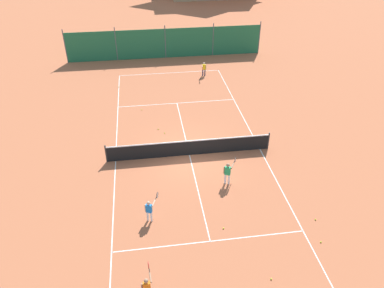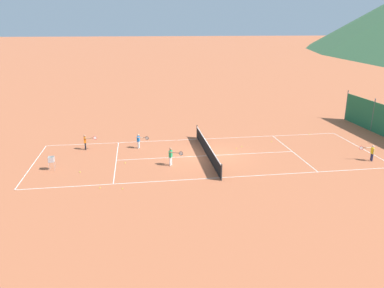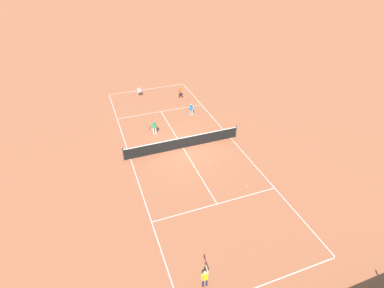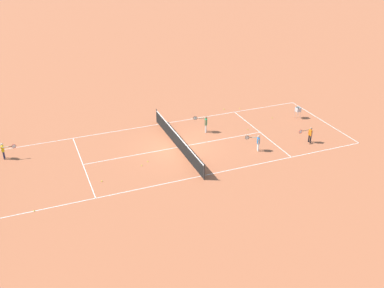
{
  "view_description": "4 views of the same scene",
  "coord_description": "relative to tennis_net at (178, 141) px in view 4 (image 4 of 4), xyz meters",
  "views": [
    {
      "loc": [
        -2.32,
        -17.06,
        12.1
      ],
      "look_at": [
        0.14,
        -0.04,
        0.75
      ],
      "focal_mm": 35.0,
      "sensor_mm": 36.0,
      "label": 1
    },
    {
      "loc": [
        24.78,
        -4.82,
        8.92
      ],
      "look_at": [
        -0.43,
        -1.04,
        0.79
      ],
      "focal_mm": 35.0,
      "sensor_mm": 36.0,
      "label": 2
    },
    {
      "loc": [
        5.99,
        18.11,
        13.28
      ],
      "look_at": [
        -0.34,
        1.09,
        0.98
      ],
      "focal_mm": 28.0,
      "sensor_mm": 36.0,
      "label": 3
    },
    {
      "loc": [
        -25.53,
        9.25,
        14.0
      ],
      "look_at": [
        -1.4,
        -0.49,
        0.82
      ],
      "focal_mm": 42.0,
      "sensor_mm": 36.0,
      "label": 4
    }
  ],
  "objects": [
    {
      "name": "player_near_baseline",
      "position": [
        -2.43,
        -4.78,
        0.17
      ],
      "size": [
        0.66,
        0.88,
        1.13
      ],
      "color": "white",
      "rests_on": "ground"
    },
    {
      "name": "tennis_ball_by_net_left",
      "position": [
        -1.2,
        2.48,
        -0.47
      ],
      "size": [
        0.07,
        0.07,
        0.07
      ],
      "primitive_type": "sphere",
      "color": "#CCE033",
      "rests_on": "ground"
    },
    {
      "name": "tennis_ball_service_box",
      "position": [
        4.91,
        -5.85,
        -0.47
      ],
      "size": [
        0.07,
        0.07,
        0.07
      ],
      "primitive_type": "sphere",
      "color": "#CCE033",
      "rests_on": "ground"
    },
    {
      "name": "tennis_ball_by_net_right",
      "position": [
        4.58,
        -7.13,
        -0.47
      ],
      "size": [
        0.07,
        0.07,
        0.07
      ],
      "primitive_type": "sphere",
      "color": "#CCE033",
      "rests_on": "ground"
    },
    {
      "name": "ball_hopper",
      "position": [
        1.2,
        -10.4,
        0.15
      ],
      "size": [
        0.36,
        0.36,
        0.89
      ],
      "color": "#B7B7BC",
      "rests_on": "ground"
    },
    {
      "name": "player_far_service",
      "position": [
        2.69,
        10.93,
        0.16
      ],
      "size": [
        0.46,
        0.94,
        1.12
      ],
      "color": "#23284C",
      "rests_on": "ground"
    },
    {
      "name": "tennis_net",
      "position": [
        0.0,
        0.0,
        0.0
      ],
      "size": [
        9.18,
        0.08,
        1.06
      ],
      "color": "#2D2D2D",
      "rests_on": "ground"
    },
    {
      "name": "tennis_ball_alley_left",
      "position": [
        1.94,
        -8.59,
        -0.47
      ],
      "size": [
        0.07,
        0.07,
        0.07
      ],
      "primitive_type": "sphere",
      "color": "#CCE033",
      "rests_on": "ground"
    },
    {
      "name": "court_line_markings",
      "position": [
        0.0,
        0.0,
        -0.5
      ],
      "size": [
        8.25,
        23.85,
        0.01
      ],
      "color": "white",
      "rests_on": "ground"
    },
    {
      "name": "ground_plane",
      "position": [
        0.0,
        0.0,
        -0.5
      ],
      "size": [
        600.0,
        600.0,
        0.0
      ],
      "primitive_type": "plane",
      "color": "#B7603D"
    },
    {
      "name": "player_near_service",
      "position": [
        -2.71,
        -8.71,
        0.17
      ],
      "size": [
        0.39,
        0.98,
        1.15
      ],
      "color": "black",
      "rests_on": "ground"
    },
    {
      "name": "player_far_baseline",
      "position": [
        1.56,
        -2.72,
        0.23
      ],
      "size": [
        0.79,
        0.89,
        1.24
      ],
      "color": "white",
      "rests_on": "ground"
    },
    {
      "name": "tennis_ball_far_corner",
      "position": [
        0.7,
        -5.78,
        -0.47
      ],
      "size": [
        0.07,
        0.07,
        0.07
      ],
      "primitive_type": "sphere",
      "color": "#CCE033",
      "rests_on": "ground"
    },
    {
      "name": "tennis_ball_near_corner",
      "position": [
        -4.11,
        9.68,
        -0.47
      ],
      "size": [
        0.07,
        0.07,
        0.07
      ],
      "primitive_type": "sphere",
      "color": "#CCE033",
      "rests_on": "ground"
    },
    {
      "name": "tennis_ball_alley_right",
      "position": [
        -1.55,
        2.99,
        -0.47
      ],
      "size": [
        0.07,
        0.07,
        0.07
      ],
      "primitive_type": "sphere",
      "color": "#CCE033",
      "rests_on": "ground"
    },
    {
      "name": "tennis_ball_mid_court",
      "position": [
        -2.49,
        5.71,
        -0.47
      ],
      "size": [
        0.07,
        0.07,
        0.07
      ],
      "primitive_type": "sphere",
      "color": "#CCE033",
      "rests_on": "ground"
    }
  ]
}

